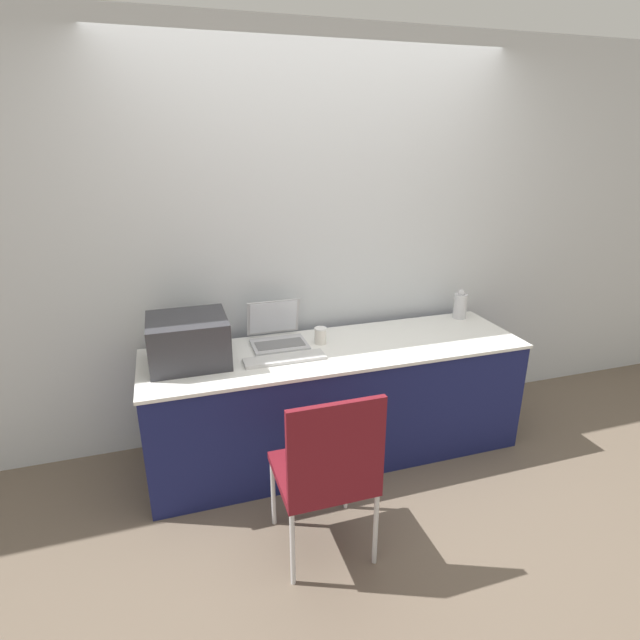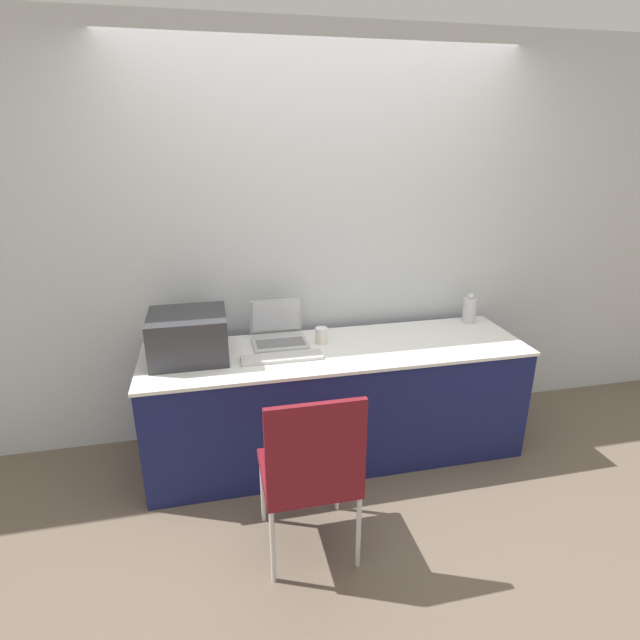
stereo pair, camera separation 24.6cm
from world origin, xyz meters
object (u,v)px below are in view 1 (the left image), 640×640
coffee_cup (320,336)px  printer (188,339)px  external_keyboard (285,359)px  metal_pitcher (460,305)px  chair (328,467)px  laptop_left (277,334)px

coffee_cup → printer: bearing=-177.1°
external_keyboard → metal_pitcher: metal_pitcher is taller
external_keyboard → chair: chair is taller
laptop_left → metal_pitcher: size_ratio=1.59×
external_keyboard → chair: bearing=-88.6°
laptop_left → metal_pitcher: bearing=2.4°
external_keyboard → chair: (0.02, -0.74, -0.23)m
printer → coffee_cup: size_ratio=4.23×
printer → chair: bearing=-58.4°
coffee_cup → laptop_left: bearing=159.9°
laptop_left → coffee_cup: laptop_left is taller
laptop_left → chair: size_ratio=0.37×
laptop_left → metal_pitcher: 1.35m
printer → external_keyboard: 0.56m
laptop_left → printer: bearing=-166.2°
coffee_cup → chair: 0.99m
chair → external_keyboard: bearing=91.4°
external_keyboard → metal_pitcher: size_ratio=2.24×
laptop_left → external_keyboard: size_ratio=0.71×
printer → laptop_left: (0.54, 0.13, -0.09)m
metal_pitcher → laptop_left: bearing=-177.6°
laptop_left → external_keyboard: (-0.02, -0.27, -0.05)m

